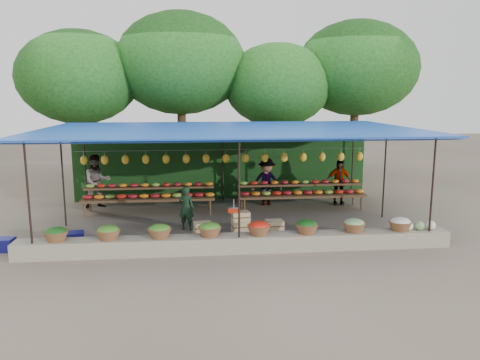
{
  "coord_description": "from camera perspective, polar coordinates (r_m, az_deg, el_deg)",
  "views": [
    {
      "loc": [
        -1.09,
        -13.66,
        3.78
      ],
      "look_at": [
        0.34,
        0.2,
        1.23
      ],
      "focal_mm": 35.0,
      "sensor_mm": 36.0,
      "label": 1
    }
  ],
  "objects": [
    {
      "name": "weighing_scale",
      "position": [
        12.2,
        -0.77,
        -3.53
      ],
      "size": [
        0.32,
        0.32,
        0.34
      ],
      "color": "red",
      "rests_on": "crate_counter"
    },
    {
      "name": "blue_crate_back",
      "position": [
        12.96,
        -26.95,
        -7.03
      ],
      "size": [
        0.56,
        0.42,
        0.32
      ],
      "primitive_type": "cube",
      "rotation": [
        0.0,
        0.0,
        -0.08
      ],
      "color": "navy",
      "rests_on": "ground"
    },
    {
      "name": "produce_baskets",
      "position": [
        11.42,
        -0.68,
        -6.0
      ],
      "size": [
        8.98,
        0.58,
        0.34
      ],
      "color": "brown",
      "rests_on": "stone_curb"
    },
    {
      "name": "stall_canopy",
      "position": [
        13.81,
        -1.35,
        5.8
      ],
      "size": [
        10.8,
        6.6,
        2.82
      ],
      "color": "black",
      "rests_on": "ground"
    },
    {
      "name": "fruit_table_left",
      "position": [
        15.41,
        -10.98,
        -1.72
      ],
      "size": [
        4.21,
        0.95,
        0.93
      ],
      "color": "#43331B",
      "rests_on": "ground"
    },
    {
      "name": "blue_crate_front",
      "position": [
        12.78,
        -19.69,
        -6.71
      ],
      "size": [
        0.6,
        0.48,
        0.32
      ],
      "primitive_type": "cube",
      "rotation": [
        0.0,
        0.0,
        0.18
      ],
      "color": "navy",
      "rests_on": "ground"
    },
    {
      "name": "netting_backdrop",
      "position": [
        17.04,
        -2.16,
        1.81
      ],
      "size": [
        10.6,
        0.06,
        2.5
      ],
      "primitive_type": "cube",
      "color": "#194719",
      "rests_on": "ground"
    },
    {
      "name": "customer_mid",
      "position": [
        16.17,
        3.27,
        -0.22
      ],
      "size": [
        1.09,
        0.67,
        1.63
      ],
      "primitive_type": "imported",
      "rotation": [
        0.0,
        0.0,
        0.06
      ],
      "color": "slate",
      "rests_on": "ground"
    },
    {
      "name": "customer_left",
      "position": [
        16.44,
        -17.04,
        -0.17
      ],
      "size": [
        1.08,
        0.97,
        1.81
      ],
      "primitive_type": "imported",
      "rotation": [
        0.0,
        0.0,
        0.39
      ],
      "color": "slate",
      "rests_on": "ground"
    },
    {
      "name": "fruit_table_right",
      "position": [
        15.76,
        7.43,
        -1.34
      ],
      "size": [
        4.21,
        0.95,
        0.93
      ],
      "color": "#43331B",
      "rests_on": "ground"
    },
    {
      "name": "tree_row",
      "position": [
        19.84,
        -1.31,
        13.03
      ],
      "size": [
        16.51,
        5.5,
        7.12
      ],
      "color": "#341D13",
      "rests_on": "ground"
    },
    {
      "name": "vendor_seated",
      "position": [
        13.28,
        -6.56,
        -3.43
      ],
      "size": [
        0.54,
        0.46,
        1.26
      ],
      "primitive_type": "imported",
      "rotation": [
        0.0,
        0.0,
        2.73
      ],
      "color": "#16321C",
      "rests_on": "ground"
    },
    {
      "name": "ground",
      "position": [
        14.22,
        -1.29,
        -5.06
      ],
      "size": [
        60.0,
        60.0,
        0.0
      ],
      "primitive_type": "plane",
      "color": "brown",
      "rests_on": "ground"
    },
    {
      "name": "stone_curb",
      "position": [
        11.54,
        -0.18,
        -7.72
      ],
      "size": [
        10.6,
        0.55,
        0.4
      ],
      "primitive_type": "cube",
      "color": "slate",
      "rests_on": "ground"
    },
    {
      "name": "customer_right",
      "position": [
        16.58,
        11.93,
        -0.24
      ],
      "size": [
        0.94,
        0.42,
        1.59
      ],
      "primitive_type": "imported",
      "rotation": [
        0.0,
        0.0,
        -0.03
      ],
      "color": "slate",
      "rests_on": "ground"
    },
    {
      "name": "crate_counter",
      "position": [
        12.36,
        -0.05,
        -5.95
      ],
      "size": [
        2.39,
        0.39,
        0.77
      ],
      "color": "tan",
      "rests_on": "ground"
    }
  ]
}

